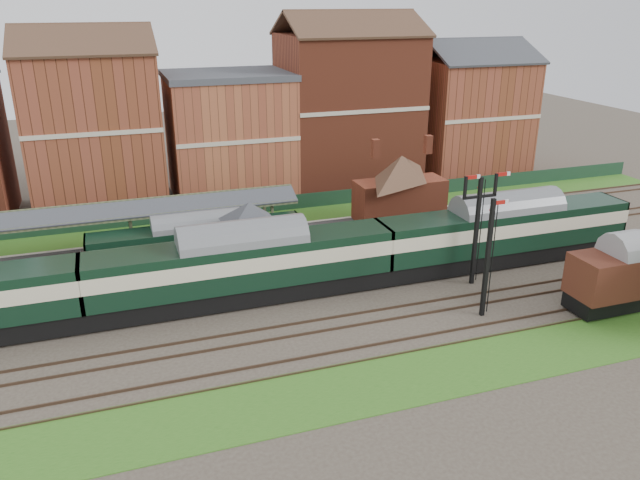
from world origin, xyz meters
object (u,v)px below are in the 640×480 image
object	(u,v)px
signal_box	(250,240)
platform_railcar	(198,242)
semaphore_bracket	(477,223)
dmu_train	(243,265)

from	to	relation	value
signal_box	platform_railcar	bearing A→B (deg)	135.51
semaphore_bracket	dmu_train	bearing A→B (deg)	171.28
signal_box	platform_railcar	distance (m)	4.75
dmu_train	platform_railcar	bearing A→B (deg)	107.55
signal_box	dmu_train	distance (m)	3.51
signal_box	dmu_train	size ratio (longest dim) A/B	0.10
semaphore_bracket	platform_railcar	size ratio (longest dim) A/B	0.51
dmu_train	platform_railcar	xyz separation A→B (m)	(-2.06, 6.50, -0.56)
dmu_train	platform_railcar	world-z (taller)	dmu_train
semaphore_bracket	platform_railcar	bearing A→B (deg)	153.87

